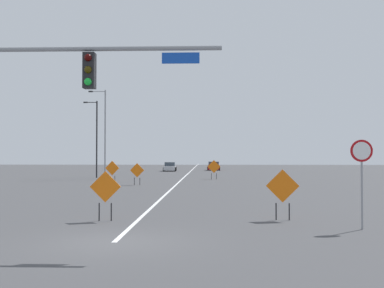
{
  "coord_description": "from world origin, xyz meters",
  "views": [
    {
      "loc": [
        2.74,
        -13.46,
        2.54
      ],
      "look_at": [
        1.08,
        34.32,
        3.67
      ],
      "focal_mm": 43.54,
      "sensor_mm": 36.0,
      "label": 1
    }
  ],
  "objects_px": {
    "stop_sign": "(362,166)",
    "construction_sign_median_near": "(283,188)",
    "construction_sign_right_lane": "(214,167)",
    "car_red_passing": "(214,166)",
    "construction_sign_median_far": "(112,169)",
    "street_lamp_near_left": "(104,130)",
    "car_silver_mid": "(170,167)",
    "construction_sign_left_lane": "(137,171)",
    "construction_sign_right_shoulder": "(105,189)",
    "street_lamp_near_right": "(96,136)"
  },
  "relations": [
    {
      "from": "street_lamp_near_left",
      "to": "car_silver_mid",
      "type": "xyz_separation_m",
      "value": [
        5.04,
        24.07,
        -4.52
      ]
    },
    {
      "from": "stop_sign",
      "to": "construction_sign_median_far",
      "type": "relative_size",
      "value": 1.54
    },
    {
      "from": "stop_sign",
      "to": "construction_sign_left_lane",
      "type": "bearing_deg",
      "value": 116.06
    },
    {
      "from": "street_lamp_near_left",
      "to": "construction_sign_median_near",
      "type": "distance_m",
      "value": 33.95
    },
    {
      "from": "construction_sign_right_shoulder",
      "to": "car_red_passing",
      "type": "height_order",
      "value": "construction_sign_right_shoulder"
    },
    {
      "from": "car_red_passing",
      "to": "construction_sign_right_shoulder",
      "type": "bearing_deg",
      "value": -94.71
    },
    {
      "from": "construction_sign_median_near",
      "to": "car_silver_mid",
      "type": "relative_size",
      "value": 0.46
    },
    {
      "from": "street_lamp_near_right",
      "to": "construction_sign_median_near",
      "type": "height_order",
      "value": "street_lamp_near_right"
    },
    {
      "from": "construction_sign_median_far",
      "to": "car_red_passing",
      "type": "bearing_deg",
      "value": 73.54
    },
    {
      "from": "street_lamp_near_left",
      "to": "construction_sign_left_lane",
      "type": "relative_size",
      "value": 5.11
    },
    {
      "from": "construction_sign_median_near",
      "to": "car_silver_mid",
      "type": "bearing_deg",
      "value": 99.26
    },
    {
      "from": "street_lamp_near_right",
      "to": "construction_sign_left_lane",
      "type": "distance_m",
      "value": 14.43
    },
    {
      "from": "construction_sign_median_far",
      "to": "car_silver_mid",
      "type": "bearing_deg",
      "value": 84.13
    },
    {
      "from": "construction_sign_median_far",
      "to": "construction_sign_left_lane",
      "type": "relative_size",
      "value": 1.07
    },
    {
      "from": "construction_sign_median_near",
      "to": "car_red_passing",
      "type": "relative_size",
      "value": 0.49
    },
    {
      "from": "street_lamp_near_right",
      "to": "street_lamp_near_left",
      "type": "bearing_deg",
      "value": -59.12
    },
    {
      "from": "car_red_passing",
      "to": "street_lamp_near_left",
      "type": "bearing_deg",
      "value": -112.9
    },
    {
      "from": "construction_sign_right_shoulder",
      "to": "street_lamp_near_right",
      "type": "bearing_deg",
      "value": 104.3
    },
    {
      "from": "construction_sign_right_lane",
      "to": "car_red_passing",
      "type": "height_order",
      "value": "construction_sign_right_lane"
    },
    {
      "from": "construction_sign_right_shoulder",
      "to": "construction_sign_left_lane",
      "type": "bearing_deg",
      "value": 95.45
    },
    {
      "from": "construction_sign_right_lane",
      "to": "construction_sign_left_lane",
      "type": "xyz_separation_m",
      "value": [
        -6.6,
        -9.4,
        -0.09
      ]
    },
    {
      "from": "construction_sign_right_shoulder",
      "to": "car_silver_mid",
      "type": "height_order",
      "value": "construction_sign_right_shoulder"
    },
    {
      "from": "construction_sign_median_far",
      "to": "car_red_passing",
      "type": "xyz_separation_m",
      "value": [
        9.99,
        33.82,
        -0.57
      ]
    },
    {
      "from": "stop_sign",
      "to": "car_silver_mid",
      "type": "distance_m",
      "value": 58.1
    },
    {
      "from": "street_lamp_near_right",
      "to": "construction_sign_median_far",
      "type": "bearing_deg",
      "value": -66.14
    },
    {
      "from": "construction_sign_median_near",
      "to": "car_silver_mid",
      "type": "height_order",
      "value": "construction_sign_median_near"
    },
    {
      "from": "stop_sign",
      "to": "construction_sign_median_near",
      "type": "height_order",
      "value": "stop_sign"
    },
    {
      "from": "construction_sign_right_lane",
      "to": "construction_sign_median_far",
      "type": "relative_size",
      "value": 1.01
    },
    {
      "from": "construction_sign_median_near",
      "to": "construction_sign_right_lane",
      "type": "bearing_deg",
      "value": 94.37
    },
    {
      "from": "construction_sign_median_near",
      "to": "construction_sign_right_shoulder",
      "type": "distance_m",
      "value": 6.89
    },
    {
      "from": "stop_sign",
      "to": "construction_sign_left_lane",
      "type": "distance_m",
      "value": 25.63
    },
    {
      "from": "construction_sign_median_near",
      "to": "car_silver_mid",
      "type": "distance_m",
      "value": 55.49
    },
    {
      "from": "car_red_passing",
      "to": "car_silver_mid",
      "type": "distance_m",
      "value": 8.2
    },
    {
      "from": "construction_sign_median_near",
      "to": "car_red_passing",
      "type": "xyz_separation_m",
      "value": [
        -1.97,
        59.1,
        -0.59
      ]
    },
    {
      "from": "street_lamp_near_right",
      "to": "construction_sign_median_far",
      "type": "distance_m",
      "value": 9.28
    },
    {
      "from": "construction_sign_median_near",
      "to": "construction_sign_median_far",
      "type": "bearing_deg",
      "value": 115.32
    },
    {
      "from": "construction_sign_left_lane",
      "to": "construction_sign_right_shoulder",
      "type": "bearing_deg",
      "value": -84.55
    },
    {
      "from": "car_red_passing",
      "to": "car_silver_mid",
      "type": "relative_size",
      "value": 0.94
    },
    {
      "from": "construction_sign_left_lane",
      "to": "car_red_passing",
      "type": "relative_size",
      "value": 0.46
    },
    {
      "from": "stop_sign",
      "to": "construction_sign_median_near",
      "type": "distance_m",
      "value": 3.35
    },
    {
      "from": "construction_sign_right_shoulder",
      "to": "car_red_passing",
      "type": "relative_size",
      "value": 0.48
    },
    {
      "from": "stop_sign",
      "to": "construction_sign_right_shoulder",
      "type": "bearing_deg",
      "value": 169.2
    },
    {
      "from": "construction_sign_right_shoulder",
      "to": "stop_sign",
      "type": "bearing_deg",
      "value": -10.8
    },
    {
      "from": "construction_sign_median_near",
      "to": "street_lamp_near_right",
      "type": "bearing_deg",
      "value": 114.97
    },
    {
      "from": "car_silver_mid",
      "to": "car_red_passing",
      "type": "bearing_deg",
      "value": 31.93
    },
    {
      "from": "street_lamp_near_right",
      "to": "construction_sign_median_far",
      "type": "relative_size",
      "value": 4.31
    },
    {
      "from": "street_lamp_near_right",
      "to": "construction_sign_left_lane",
      "type": "relative_size",
      "value": 4.63
    },
    {
      "from": "stop_sign",
      "to": "street_lamp_near_right",
      "type": "distance_m",
      "value": 39.68
    },
    {
      "from": "street_lamp_near_left",
      "to": "construction_sign_median_near",
      "type": "relative_size",
      "value": 4.78
    },
    {
      "from": "street_lamp_near_left",
      "to": "construction_sign_right_lane",
      "type": "height_order",
      "value": "street_lamp_near_left"
    }
  ]
}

